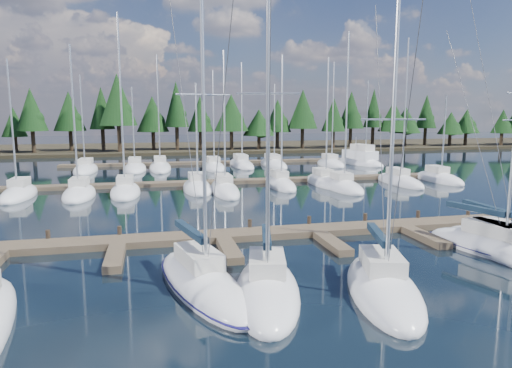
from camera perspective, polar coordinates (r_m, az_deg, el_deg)
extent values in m
plane|color=black|center=(40.71, 1.49, -1.93)|extent=(260.00, 260.00, 0.00)
cube|color=#2C2518|center=(99.51, -7.11, 4.54)|extent=(220.00, 30.00, 0.60)
cube|color=brown|center=(29.47, 7.30, -5.78)|extent=(44.00, 2.00, 0.40)
cube|color=brown|center=(24.95, -17.24, -8.81)|extent=(0.90, 4.00, 0.40)
cube|color=brown|center=(25.17, -3.35, -8.26)|extent=(0.90, 4.00, 0.40)
cube|color=brown|center=(26.77, 9.52, -7.32)|extent=(0.90, 4.00, 0.40)
cube|color=brown|center=(29.53, 20.42, -6.24)|extent=(0.90, 4.00, 0.40)
cube|color=brown|center=(33.15, 29.17, -5.20)|extent=(0.90, 4.00, 0.40)
cylinder|color=#32261B|center=(29.29, -24.54, -6.10)|extent=(0.26, 0.26, 0.90)
cylinder|color=#32261B|center=(28.72, -16.67, -5.95)|extent=(0.26, 0.26, 0.90)
cylinder|color=#32261B|center=(28.71, -8.65, -5.68)|extent=(0.26, 0.26, 0.90)
cylinder|color=#32261B|center=(29.25, -0.78, -5.31)|extent=(0.26, 0.26, 0.90)
cylinder|color=#32261B|center=(30.32, 6.66, -4.86)|extent=(0.26, 0.26, 0.90)
cylinder|color=#32261B|center=(31.85, 13.48, -4.38)|extent=(0.26, 0.26, 0.90)
cylinder|color=#32261B|center=(33.79, 19.59, -3.90)|extent=(0.26, 0.26, 0.90)
cylinder|color=#32261B|center=(36.07, 24.97, -3.43)|extent=(0.26, 0.26, 0.90)
cube|color=brown|center=(50.29, -1.33, 0.36)|extent=(50.00, 1.80, 0.40)
cube|color=brown|center=(69.85, -4.61, 2.71)|extent=(46.00, 1.80, 0.40)
ellipsoid|color=white|center=(20.47, -6.67, -12.55)|extent=(4.61, 9.42, 1.90)
cube|color=beige|center=(20.47, -7.17, -8.99)|extent=(2.04, 3.15, 0.70)
cylinder|color=silver|center=(18.64, -6.60, 9.00)|extent=(0.19, 0.19, 13.33)
cylinder|color=silver|center=(21.25, -8.20, -6.24)|extent=(1.07, 3.91, 0.12)
cube|color=#112130|center=(21.21, -8.21, -5.84)|extent=(1.25, 3.79, 0.30)
cylinder|color=silver|center=(18.66, -6.64, 11.04)|extent=(2.22, 0.61, 0.07)
cylinder|color=#3F3F44|center=(16.82, -4.28, 8.55)|extent=(0.97, 3.83, 13.63)
cylinder|color=#3F3F44|center=(20.92, -8.88, 8.51)|extent=(1.18, 4.71, 13.64)
ellipsoid|color=#100D42|center=(20.44, -6.67, -12.36)|extent=(4.80, 9.79, 0.18)
ellipsoid|color=white|center=(19.57, 1.40, -13.52)|extent=(4.37, 8.27, 1.90)
cube|color=beige|center=(19.52, 1.38, -9.82)|extent=(2.00, 2.78, 0.70)
cylinder|color=silver|center=(17.71, 1.52, 9.09)|extent=(0.19, 0.19, 13.34)
cylinder|color=silver|center=(20.20, 1.32, -6.94)|extent=(0.88, 3.40, 0.12)
cube|color=#112130|center=(20.16, 1.32, -6.53)|extent=(1.07, 3.30, 0.30)
cylinder|color=silver|center=(17.72, 1.53, 11.24)|extent=(2.38, 0.61, 0.07)
cylinder|color=#3F3F44|center=(16.02, 1.68, 8.58)|extent=(0.78, 3.33, 13.65)
cylinder|color=#3F3F44|center=(19.79, 1.35, 8.62)|extent=(0.96, 4.10, 13.65)
ellipsoid|color=white|center=(20.50, 15.60, -12.79)|extent=(4.85, 8.52, 1.90)
cube|color=beige|center=(20.47, 15.49, -9.25)|extent=(2.17, 2.90, 0.70)
cylinder|color=silver|center=(18.73, 16.70, 5.97)|extent=(0.20, 0.20, 11.55)
cylinder|color=silver|center=(21.16, 15.00, -6.52)|extent=(1.08, 3.45, 0.12)
cube|color=#112130|center=(21.12, 15.02, -6.12)|extent=(1.26, 3.36, 0.30)
cylinder|color=silver|center=(18.71, 16.78, 7.74)|extent=(2.42, 0.74, 0.07)
cylinder|color=#3F3F44|center=(17.06, 18.06, 5.16)|extent=(0.98, 3.38, 11.86)
cylinder|color=#3F3F44|center=(20.81, 15.29, 5.87)|extent=(1.20, 4.15, 11.86)
ellipsoid|color=white|center=(28.35, 27.91, -7.44)|extent=(4.87, 8.98, 1.90)
cube|color=beige|center=(28.29, 27.35, -4.92)|extent=(2.11, 3.04, 0.70)
cylinder|color=silver|center=(28.69, 25.72, -3.10)|extent=(1.21, 3.67, 0.12)
cube|color=#112130|center=(28.66, 25.74, -2.80)|extent=(1.38, 3.57, 0.30)
cylinder|color=#3F3F44|center=(28.40, 25.68, 5.83)|extent=(1.36, 4.41, 11.68)
ellipsoid|color=#100D42|center=(28.34, 27.92, -7.30)|extent=(5.07, 9.33, 0.18)
ellipsoid|color=white|center=(28.35, 28.98, -7.53)|extent=(3.01, 9.83, 1.90)
cube|color=beige|center=(28.41, 28.50, -4.95)|extent=(1.64, 3.15, 0.70)
cylinder|color=silver|center=(29.12, 27.08, -3.02)|extent=(0.14, 4.32, 0.12)
cube|color=#112130|center=(29.09, 27.10, -2.74)|extent=(0.37, 4.12, 0.30)
cylinder|color=#3F3F44|center=(28.94, 27.30, 8.17)|extent=(0.05, 5.23, 14.10)
ellipsoid|color=white|center=(47.09, -27.51, -1.28)|extent=(2.60, 8.05, 1.90)
cube|color=beige|center=(47.30, -27.49, 0.23)|extent=(1.43, 2.58, 0.70)
cylinder|color=silver|center=(46.12, -28.20, 6.60)|extent=(0.16, 0.16, 11.28)
ellipsoid|color=white|center=(45.03, -21.22, -1.30)|extent=(2.77, 7.89, 1.90)
cube|color=beige|center=(45.24, -21.23, 0.29)|extent=(1.52, 2.52, 0.70)
cylinder|color=silver|center=(44.03, -21.81, 7.78)|extent=(0.16, 0.16, 12.55)
ellipsoid|color=white|center=(44.94, -16.00, -1.06)|extent=(2.76, 8.03, 1.90)
cube|color=beige|center=(45.15, -16.04, 0.53)|extent=(1.52, 2.57, 0.70)
cylinder|color=silver|center=(43.93, -16.51, 9.95)|extent=(0.16, 0.16, 15.46)
ellipsoid|color=white|center=(45.83, -7.33, -0.60)|extent=(2.82, 8.09, 1.90)
cube|color=beige|center=(46.05, -7.41, 0.95)|extent=(1.55, 2.59, 0.70)
cylinder|color=silver|center=(44.86, -7.42, 6.37)|extent=(0.16, 0.16, 9.46)
ellipsoid|color=white|center=(44.31, -3.96, -0.87)|extent=(2.52, 9.22, 1.90)
cube|color=beige|center=(44.58, -4.07, 0.75)|extent=(1.38, 2.95, 0.70)
cylinder|color=silver|center=(43.23, -3.96, 8.24)|extent=(0.16, 0.16, 12.34)
ellipsoid|color=white|center=(47.62, 3.06, -0.19)|extent=(2.46, 7.91, 1.90)
cube|color=beige|center=(47.82, 2.94, 1.30)|extent=(1.35, 2.53, 0.70)
cylinder|color=silver|center=(46.65, 3.27, 8.29)|extent=(0.16, 0.16, 12.35)
ellipsoid|color=white|center=(49.66, 8.52, 0.10)|extent=(2.69, 8.52, 1.90)
cube|color=beige|center=(49.89, 8.37, 1.53)|extent=(1.48, 2.72, 0.70)
cylinder|color=silver|center=(48.71, 8.89, 8.19)|extent=(0.16, 0.16, 12.30)
ellipsoid|color=white|center=(46.79, 10.79, -0.49)|extent=(2.81, 7.84, 1.90)
cube|color=beige|center=(46.97, 10.64, 1.03)|extent=(1.55, 2.51, 0.70)
cylinder|color=silver|center=(45.84, 11.28, 9.35)|extent=(0.16, 0.16, 14.31)
ellipsoid|color=white|center=(52.01, 17.49, 0.18)|extent=(2.43, 8.85, 1.90)
cube|color=beige|center=(52.23, 17.31, 1.55)|extent=(1.34, 2.83, 0.70)
cylinder|color=silver|center=(51.09, 18.16, 9.01)|extent=(0.16, 0.16, 14.30)
ellipsoid|color=white|center=(55.56, 21.89, 0.48)|extent=(2.60, 8.22, 1.90)
cube|color=beige|center=(55.75, 21.72, 1.76)|extent=(1.43, 2.63, 0.70)
cylinder|color=silver|center=(54.78, 22.44, 5.74)|extent=(0.16, 0.16, 8.57)
ellipsoid|color=white|center=(64.20, -20.51, 1.60)|extent=(2.89, 9.44, 1.90)
cube|color=beige|center=(64.54, -20.52, 2.70)|extent=(1.59, 3.02, 0.70)
cylinder|color=silver|center=(63.31, -20.89, 7.47)|extent=(0.16, 0.16, 11.48)
ellipsoid|color=white|center=(63.72, -14.88, 1.81)|extent=(2.92, 9.73, 1.90)
cube|color=beige|center=(64.07, -14.90, 2.93)|extent=(1.61, 3.11, 0.70)
cylinder|color=silver|center=(62.82, -15.10, 7.06)|extent=(0.16, 0.16, 10.01)
ellipsoid|color=white|center=(64.17, -11.89, 1.96)|extent=(2.89, 11.35, 1.90)
cube|color=beige|center=(64.61, -11.93, 3.08)|extent=(1.59, 3.63, 0.70)
cylinder|color=silver|center=(63.18, -12.11, 9.10)|extent=(0.16, 0.16, 14.25)
ellipsoid|color=white|center=(63.10, -5.29, 2.00)|extent=(2.88, 8.33, 1.90)
cube|color=beige|center=(63.38, -5.35, 3.12)|extent=(1.58, 2.67, 0.70)
cylinder|color=silver|center=(62.25, -5.33, 8.37)|extent=(0.16, 0.16, 12.30)
ellipsoid|color=white|center=(66.37, -1.83, 2.37)|extent=(2.90, 11.17, 1.90)
cube|color=beige|center=(66.79, -1.93, 3.45)|extent=(1.59, 3.57, 0.70)
cylinder|color=silver|center=(65.40, -1.77, 9.04)|extent=(0.16, 0.16, 13.70)
ellipsoid|color=white|center=(66.73, 2.18, 2.40)|extent=(2.99, 10.35, 1.90)
cube|color=beige|center=(67.11, 2.07, 3.47)|extent=(1.64, 3.31, 0.70)
cylinder|color=silver|center=(65.83, 2.33, 7.73)|extent=(0.16, 0.16, 10.70)
ellipsoid|color=white|center=(67.84, 9.31, 2.40)|extent=(2.99, 7.79, 1.90)
cube|color=beige|center=(68.07, 9.21, 3.44)|extent=(1.64, 2.49, 0.70)
cylinder|color=silver|center=(67.07, 9.60, 8.95)|extent=(0.16, 0.16, 13.78)
ellipsoid|color=white|center=(71.01, 13.32, 2.56)|extent=(2.75, 9.77, 1.90)
cube|color=beige|center=(71.34, 13.18, 3.56)|extent=(1.51, 3.13, 0.70)
cylinder|color=silver|center=(70.19, 13.69, 7.84)|extent=(0.16, 0.16, 11.40)
ellipsoid|color=white|center=(70.68, 12.81, 2.51)|extent=(5.63, 10.48, 1.99)
cube|color=white|center=(70.55, 12.85, 3.59)|extent=(3.74, 5.92, 1.33)
cube|color=beige|center=(70.08, 13.14, 4.46)|extent=(2.62, 3.83, 1.00)
cylinder|color=silver|center=(71.18, 12.38, 5.08)|extent=(0.10, 0.10, 1.77)
cylinder|color=black|center=(95.54, -27.85, 4.43)|extent=(0.70, 0.70, 2.76)
cone|color=black|center=(95.39, -28.02, 6.86)|extent=(4.44, 4.44, 5.37)
ellipsoid|color=black|center=(95.29, -27.68, 6.14)|extent=(2.66, 2.66, 2.66)
cylinder|color=black|center=(91.49, -26.07, 4.76)|extent=(0.70, 0.70, 3.91)
cone|color=black|center=(91.35, -26.31, 8.36)|extent=(5.39, 5.39, 7.59)
ellipsoid|color=black|center=(91.24, -25.93, 7.29)|extent=(3.23, 3.23, 3.23)
cylinder|color=black|center=(93.43, -22.13, 5.03)|extent=(0.70, 0.70, 3.77)
cone|color=black|center=(93.29, -22.32, 8.43)|extent=(5.85, 5.85, 7.33)
ellipsoid|color=black|center=(93.22, -21.96, 7.42)|extent=(3.51, 3.51, 3.51)
cylinder|color=black|center=(91.84, -18.56, 5.26)|extent=(0.70, 0.70, 4.06)
cone|color=black|center=(91.71, -18.75, 8.99)|extent=(4.66, 4.66, 7.90)
ellipsoid|color=black|center=(91.66, -18.38, 7.88)|extent=(2.80, 2.80, 2.80)
cylinder|color=black|center=(87.86, -16.71, 5.45)|extent=(0.70, 0.70, 4.81)
cone|color=black|center=(87.78, -16.92, 10.07)|extent=(6.74, 6.74, 9.36)
ellipsoid|color=black|center=(87.71, -16.53, 8.69)|extent=(4.04, 4.04, 4.04)
cylinder|color=black|center=(91.29, -12.70, 5.30)|extent=(0.70, 0.70, 3.50)
cone|color=black|center=(91.14, -12.81, 8.54)|extent=(6.17, 6.17, 6.81)
ellipsoid|color=black|center=(91.16, -12.46, 7.57)|extent=(3.70, 3.70, 3.70)
cylinder|color=black|center=(89.91, -9.83, 5.64)|extent=(0.70, 0.70, 4.44)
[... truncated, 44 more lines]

